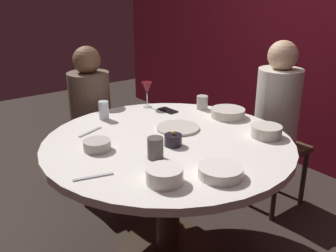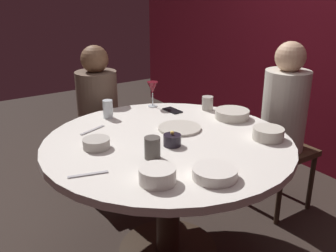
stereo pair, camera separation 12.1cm
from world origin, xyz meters
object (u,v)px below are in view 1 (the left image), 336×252
(bowl_serving_large, at_px, (220,172))
(dinner_plate, at_px, (178,128))
(cup_by_left_diner, at_px, (155,148))
(wine_glass, at_px, (147,89))
(dining_table, at_px, (168,164))
(bowl_small_white, at_px, (164,175))
(cup_by_right_diner, at_px, (202,102))
(cell_phone, at_px, (168,110))
(bowl_rice_portion, at_px, (266,131))
(bowl_salad_center, at_px, (228,113))
(bowl_sauce_side, at_px, (97,145))
(cup_near_candle, at_px, (104,110))
(candle_holder, at_px, (173,140))
(seated_diner_back, at_px, (277,109))
(seated_diner_left, at_px, (90,106))

(bowl_serving_large, bearing_deg, dinner_plate, 158.99)
(cup_by_left_diner, bearing_deg, wine_glass, 148.23)
(dinner_plate, distance_m, bowl_serving_large, 0.61)
(dining_table, bearing_deg, bowl_small_white, -39.29)
(wine_glass, relative_size, cup_by_right_diner, 1.91)
(dining_table, relative_size, cell_phone, 9.77)
(cell_phone, relative_size, bowl_rice_portion, 0.82)
(wine_glass, height_order, bowl_serving_large, wine_glass)
(dining_table, relative_size, bowl_serving_large, 6.80)
(bowl_salad_center, bearing_deg, dining_table, -82.78)
(bowl_sauce_side, xyz_separation_m, cup_near_candle, (-0.40, 0.26, 0.03))
(candle_holder, bearing_deg, cell_phone, 145.41)
(seated_diner_back, height_order, bowl_small_white, seated_diner_back)
(dinner_plate, distance_m, bowl_rice_portion, 0.51)
(cup_by_left_diner, bearing_deg, bowl_sauce_side, -146.17)
(wine_glass, bearing_deg, bowl_small_white, -30.61)
(seated_diner_left, bearing_deg, bowl_small_white, -12.98)
(bowl_serving_large, xyz_separation_m, bowl_small_white, (-0.11, -0.23, 0.01))
(bowl_sauce_side, distance_m, cup_by_left_diner, 0.32)
(bowl_sauce_side, bearing_deg, bowl_rice_portion, 63.61)
(bowl_sauce_side, relative_size, cup_by_right_diner, 1.54)
(seated_diner_left, distance_m, bowl_serving_large, 1.43)
(cell_phone, bearing_deg, bowl_serving_large, 63.61)
(candle_holder, xyz_separation_m, bowl_small_white, (0.29, -0.28, 0.00))
(cup_near_candle, bearing_deg, cell_phone, 74.64)
(bowl_serving_large, distance_m, cup_near_candle, 0.99)
(candle_holder, distance_m, bowl_serving_large, 0.40)
(seated_diner_left, xyz_separation_m, cup_by_right_diner, (0.65, 0.52, 0.09))
(bowl_salad_center, bearing_deg, wine_glass, -149.76)
(bowl_serving_large, relative_size, cup_by_left_diner, 1.85)
(cup_by_left_diner, bearing_deg, dinner_plate, 126.04)
(bowl_sauce_side, bearing_deg, cup_by_left_diner, 33.83)
(candle_holder, xyz_separation_m, bowl_salad_center, (-0.15, 0.56, -0.00))
(dinner_plate, height_order, bowl_small_white, bowl_small_white)
(wine_glass, distance_m, cell_phone, 0.21)
(cup_near_candle, bearing_deg, bowl_small_white, -12.09)
(seated_diner_left, bearing_deg, bowl_salad_center, 31.34)
(seated_diner_left, height_order, cup_by_right_diner, seated_diner_left)
(wine_glass, relative_size, cup_by_left_diner, 1.62)
(dining_table, height_order, candle_holder, candle_holder)
(bowl_salad_center, bearing_deg, bowl_sauce_side, -92.96)
(candle_holder, xyz_separation_m, bowl_serving_large, (0.40, -0.05, -0.01))
(bowl_rice_portion, relative_size, cup_by_left_diner, 1.57)
(cup_by_left_diner, bearing_deg, cup_near_candle, 173.22)
(wine_glass, bearing_deg, seated_diner_back, 51.64)
(dinner_plate, bearing_deg, bowl_rice_portion, 38.71)
(bowl_small_white, bearing_deg, bowl_sauce_side, -172.10)
(cup_near_candle, bearing_deg, candle_holder, 8.49)
(bowl_rice_portion, bearing_deg, cup_near_candle, -144.72)
(bowl_serving_large, bearing_deg, bowl_sauce_side, -153.37)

